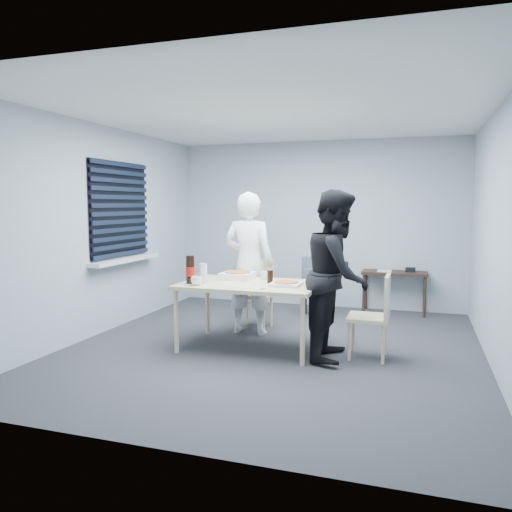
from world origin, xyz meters
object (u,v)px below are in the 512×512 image
(backpack, at_px, (313,272))
(mug_b, at_px, (264,275))
(chair_far, at_px, (257,288))
(side_table, at_px, (395,277))
(soda_bottle, at_px, (190,270))
(stool, at_px, (313,293))
(chair_right, at_px, (377,311))
(mug_a, at_px, (197,281))
(person_black, at_px, (337,275))
(dining_table, at_px, (250,288))
(person_white, at_px, (249,263))

(backpack, relative_size, mug_b, 4.17)
(chair_far, xyz_separation_m, side_table, (1.69, 1.41, 0.03))
(soda_bottle, bearing_deg, side_table, 51.29)
(side_table, relative_size, soda_bottle, 3.00)
(stool, bearing_deg, soda_bottle, -116.12)
(chair_right, bearing_deg, backpack, 121.09)
(mug_a, bearing_deg, person_black, 10.38)
(stool, xyz_separation_m, mug_b, (-0.29, -1.44, 0.45))
(dining_table, bearing_deg, mug_a, -148.15)
(chair_right, distance_m, mug_a, 1.94)
(person_white, height_order, mug_b, person_white)
(person_black, xyz_separation_m, soda_bottle, (-1.60, -0.18, 0.01))
(side_table, height_order, mug_b, mug_b)
(chair_right, relative_size, person_black, 0.50)
(side_table, height_order, soda_bottle, soda_bottle)
(chair_right, bearing_deg, side_table, 88.15)
(chair_far, xyz_separation_m, mug_a, (-0.28, -1.28, 0.28))
(stool, bearing_deg, person_white, -117.38)
(side_table, distance_m, soda_bottle, 3.35)
(person_black, xyz_separation_m, mug_b, (-0.91, 0.38, -0.10))
(mug_a, bearing_deg, side_table, 53.86)
(chair_far, xyz_separation_m, mug_b, (0.29, -0.63, 0.28))
(dining_table, distance_m, chair_far, 1.01)
(person_black, xyz_separation_m, mug_a, (-1.48, -0.27, -0.09))
(side_table, relative_size, mug_b, 9.39)
(person_white, bearing_deg, mug_a, 74.01)
(person_black, bearing_deg, soda_bottle, 96.43)
(chair_far, height_order, person_black, person_black)
(chair_far, bearing_deg, side_table, 39.95)
(chair_far, distance_m, person_black, 1.61)
(chair_far, relative_size, chair_right, 1.00)
(person_black, relative_size, mug_b, 17.70)
(soda_bottle, bearing_deg, mug_b, 38.98)
(person_black, bearing_deg, mug_a, 100.38)
(mug_a, height_order, mug_b, mug_a)
(chair_far, height_order, chair_right, same)
(chair_right, distance_m, soda_bottle, 2.06)
(side_table, distance_m, stool, 1.28)
(side_table, bearing_deg, backpack, -150.80)
(chair_far, bearing_deg, backpack, 53.85)
(mug_a, distance_m, mug_b, 0.86)
(dining_table, relative_size, side_table, 1.62)
(person_black, xyz_separation_m, stool, (-0.63, 1.81, -0.54))
(side_table, height_order, mug_a, mug_a)
(chair_right, bearing_deg, mug_b, 167.75)
(soda_bottle, bearing_deg, chair_far, 71.49)
(person_white, bearing_deg, mug_b, 134.29)
(side_table, xyz_separation_m, mug_b, (-1.39, -2.04, 0.24))
(side_table, bearing_deg, person_white, -134.25)
(chair_far, bearing_deg, mug_b, -65.09)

